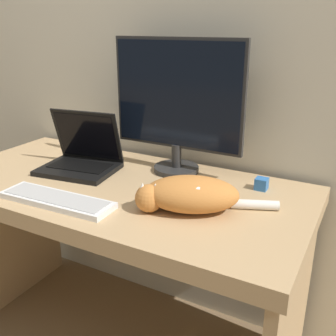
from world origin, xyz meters
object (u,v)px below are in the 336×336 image
at_px(monitor, 177,103).
at_px(laptop, 81,158).
at_px(external_keyboard, 57,200).
at_px(cat, 189,194).

relative_size(monitor, laptop, 1.66).
bearing_deg(external_keyboard, monitor, 63.03).
relative_size(laptop, cat, 0.76).
xyz_separation_m(external_keyboard, cat, (0.42, 0.16, 0.05)).
bearing_deg(external_keyboard, laptop, 112.91).
bearing_deg(monitor, laptop, -154.16).
distance_m(external_keyboard, cat, 0.45).
xyz_separation_m(monitor, external_keyboard, (-0.22, -0.47, -0.27)).
bearing_deg(external_keyboard, cat, 19.03).
distance_m(laptop, external_keyboard, 0.33).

